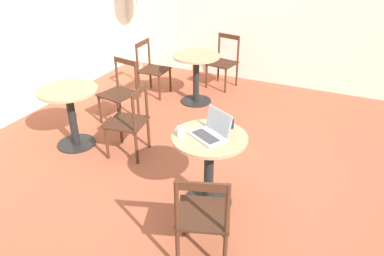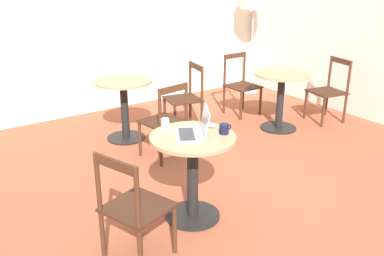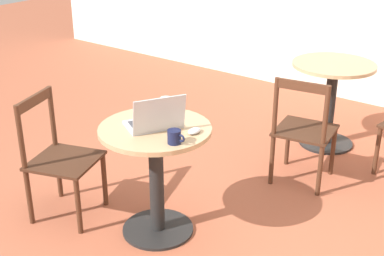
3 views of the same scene
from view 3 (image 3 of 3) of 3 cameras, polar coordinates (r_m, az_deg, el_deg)
ground_plane at (r=3.54m, az=-0.48°, el=-12.43°), size 16.00×16.00×0.00m
cafe_table_near at (r=3.42m, az=-3.87°, el=-3.53°), size 0.71×0.71×0.76m
cafe_table_far at (r=4.82m, az=14.65°, el=4.04°), size 0.71×0.71×0.76m
chair_near_left at (r=3.76m, az=-14.01°, el=-3.14°), size 0.54×0.54×0.87m
chair_far_front at (r=4.15m, az=11.81°, el=-0.32°), size 0.49×0.49×0.87m
laptop at (r=3.29m, az=-3.98°, el=0.77°), size 0.39×0.42×0.24m
mouse at (r=3.22m, az=0.24°, el=-0.31°), size 0.06×0.10×0.03m
mug at (r=3.08m, az=-1.87°, el=-0.95°), size 0.12×0.08×0.08m
drinking_glass at (r=3.54m, az=-2.81°, el=2.51°), size 0.07×0.07×0.10m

